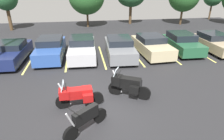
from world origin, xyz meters
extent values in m
cube|color=#262628|center=(0.00, 0.00, -0.05)|extent=(44.00, 44.00, 0.10)
cylinder|color=black|center=(-1.48, 0.08, 0.32)|extent=(0.64, 0.16, 0.64)
cylinder|color=black|center=(0.04, 0.17, 0.32)|extent=(0.64, 0.16, 0.64)
cube|color=#A51414|center=(-0.72, 0.12, 0.71)|extent=(1.16, 0.52, 0.42)
cylinder|color=#B2B2B7|center=(-1.36, 0.08, 0.73)|extent=(0.51, 0.10, 1.11)
cylinder|color=black|center=(-1.28, 0.09, 1.10)|extent=(0.07, 0.62, 0.04)
cube|color=#A51414|center=(-1.38, 0.08, 0.75)|extent=(0.47, 0.56, 0.38)
cube|color=#B2C1CC|center=(-1.43, 0.08, 1.14)|extent=(0.19, 0.45, 0.39)
cube|color=#A51414|center=(-0.35, -0.22, 0.62)|extent=(0.45, 0.27, 0.36)
cube|color=#A51414|center=(-0.40, 0.51, 0.62)|extent=(0.45, 0.27, 0.36)
cylinder|color=black|center=(-1.06, -2.02, 0.31)|extent=(0.55, 0.48, 0.61)
cylinder|color=black|center=(0.07, -1.11, 0.31)|extent=(0.55, 0.48, 0.61)
cube|color=black|center=(-0.49, -1.57, 0.74)|extent=(1.00, 0.87, 0.51)
cylinder|color=#B2B2B7|center=(-0.96, -1.95, 0.71)|extent=(0.43, 0.36, 1.08)
cylinder|color=black|center=(-0.90, -1.90, 1.17)|extent=(0.42, 0.50, 0.04)
cylinder|color=black|center=(1.02, 0.91, 0.34)|extent=(0.65, 0.42, 0.67)
cylinder|color=black|center=(2.31, 0.23, 0.34)|extent=(0.65, 0.42, 0.67)
cube|color=black|center=(1.67, 0.57, 0.78)|extent=(1.16, 0.87, 0.53)
cylinder|color=#B2B2B7|center=(1.13, 0.85, 0.76)|extent=(0.49, 0.30, 1.14)
cylinder|color=black|center=(1.20, 0.82, 1.22)|extent=(0.32, 0.57, 0.04)
cube|color=black|center=(1.11, 0.86, 0.83)|extent=(0.62, 0.64, 0.47)
cube|color=#B2C1CC|center=(1.07, 0.89, 1.26)|extent=(0.35, 0.46, 0.39)
cube|color=black|center=(1.80, 0.11, 0.64)|extent=(0.50, 0.42, 0.36)
cube|color=black|center=(2.12, 0.72, 0.64)|extent=(0.50, 0.42, 0.36)
cube|color=#EAE066|center=(-4.24, 6.55, 0.00)|extent=(0.12, 5.07, 0.01)
cube|color=#EAE066|center=(-1.62, 6.55, 0.00)|extent=(0.12, 5.07, 0.01)
cube|color=#EAE066|center=(0.99, 6.55, 0.00)|extent=(0.12, 5.07, 0.01)
cube|color=#EAE066|center=(3.61, 6.55, 0.00)|extent=(0.12, 5.07, 0.01)
cube|color=#EAE066|center=(6.22, 6.55, 0.00)|extent=(0.12, 5.07, 0.01)
cube|color=#EAE066|center=(8.84, 6.55, 0.00)|extent=(0.12, 5.07, 0.01)
cube|color=navy|center=(-5.51, 6.53, 0.59)|extent=(2.05, 4.72, 0.75)
cube|color=black|center=(-5.50, 6.78, 1.17)|extent=(1.81, 2.03, 0.40)
cylinder|color=black|center=(-4.73, 4.92, 0.32)|extent=(0.24, 0.65, 0.65)
cylinder|color=black|center=(-4.64, 8.09, 0.32)|extent=(0.24, 0.65, 0.65)
cylinder|color=black|center=(-6.28, 8.14, 0.32)|extent=(0.24, 0.65, 0.65)
cube|color=#2D519E|center=(-2.79, 6.83, 0.62)|extent=(1.87, 4.70, 0.84)
cube|color=black|center=(-2.79, 7.04, 1.27)|extent=(1.70, 2.17, 0.46)
cylinder|color=black|center=(-2.03, 5.23, 0.31)|extent=(0.23, 0.62, 0.62)
cylinder|color=black|center=(-3.59, 5.25, 0.31)|extent=(0.23, 0.62, 0.62)
cylinder|color=black|center=(-2.00, 8.41, 0.31)|extent=(0.23, 0.62, 0.62)
cylinder|color=black|center=(-3.56, 8.43, 0.31)|extent=(0.23, 0.62, 0.62)
cube|color=#B7B7BC|center=(-0.49, 6.53, 0.63)|extent=(2.03, 4.72, 0.82)
cube|color=black|center=(-0.47, 6.87, 1.27)|extent=(1.79, 2.19, 0.48)
cylinder|color=black|center=(0.26, 4.92, 0.33)|extent=(0.24, 0.68, 0.67)
cylinder|color=black|center=(-1.35, 4.97, 0.33)|extent=(0.24, 0.68, 0.67)
cylinder|color=black|center=(0.37, 8.08, 0.33)|extent=(0.24, 0.68, 0.67)
cylinder|color=black|center=(-1.24, 8.14, 0.33)|extent=(0.24, 0.68, 0.67)
cube|color=slate|center=(2.29, 6.29, 0.61)|extent=(2.13, 4.80, 0.79)
cube|color=black|center=(2.30, 6.49, 1.23)|extent=(1.85, 2.32, 0.44)
cylinder|color=black|center=(3.03, 4.65, 0.34)|extent=(0.25, 0.68, 0.67)
cylinder|color=black|center=(1.40, 4.73, 0.34)|extent=(0.25, 0.68, 0.67)
cylinder|color=black|center=(3.19, 7.84, 0.34)|extent=(0.25, 0.68, 0.67)
cylinder|color=black|center=(1.56, 7.93, 0.34)|extent=(0.25, 0.68, 0.67)
cube|color=#C1B289|center=(4.88, 6.50, 0.60)|extent=(2.19, 4.70, 0.80)
cube|color=black|center=(4.87, 6.75, 1.23)|extent=(1.90, 2.15, 0.46)
cylinder|color=black|center=(5.81, 4.98, 0.31)|extent=(0.25, 0.63, 0.62)
cylinder|color=black|center=(4.13, 4.89, 0.31)|extent=(0.25, 0.63, 0.62)
cylinder|color=black|center=(5.64, 8.11, 0.31)|extent=(0.25, 0.63, 0.62)
cylinder|color=black|center=(3.96, 8.02, 0.31)|extent=(0.25, 0.63, 0.62)
cube|color=#235638|center=(7.53, 6.66, 0.61)|extent=(2.02, 4.27, 0.76)
cube|color=black|center=(7.54, 7.00, 1.24)|extent=(1.81, 2.24, 0.50)
cylinder|color=black|center=(8.30, 5.20, 0.34)|extent=(0.24, 0.70, 0.69)
cylinder|color=black|center=(6.67, 5.25, 0.34)|extent=(0.24, 0.70, 0.69)
cylinder|color=black|center=(8.38, 8.07, 0.34)|extent=(0.24, 0.70, 0.69)
cylinder|color=black|center=(6.75, 8.12, 0.34)|extent=(0.24, 0.70, 0.69)
cube|color=tan|center=(10.30, 6.48, 0.59)|extent=(2.04, 4.56, 0.73)
cube|color=black|center=(10.29, 6.88, 1.19)|extent=(1.83, 2.04, 0.46)
cylinder|color=black|center=(9.48, 4.92, 0.35)|extent=(0.23, 0.70, 0.69)
cylinder|color=black|center=(11.11, 8.03, 0.35)|extent=(0.23, 0.70, 0.69)
cylinder|color=black|center=(9.42, 8.00, 0.35)|extent=(0.23, 0.70, 0.69)
cylinder|color=#4C3823|center=(12.82, 17.46, 0.83)|extent=(0.27, 0.27, 1.66)
cylinder|color=#4C3823|center=(-8.65, 17.25, 1.13)|extent=(0.38, 0.38, 2.26)
cylinder|color=#4C3823|center=(0.40, 17.74, 0.77)|extent=(0.24, 0.24, 1.53)
cylinder|color=#4C3823|center=(19.11, 20.60, 0.98)|extent=(0.24, 0.24, 1.95)
cylinder|color=#4C3823|center=(6.23, 19.06, 1.10)|extent=(0.37, 0.37, 2.21)
camera|label=1|loc=(-0.45, -7.55, 5.19)|focal=31.42mm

